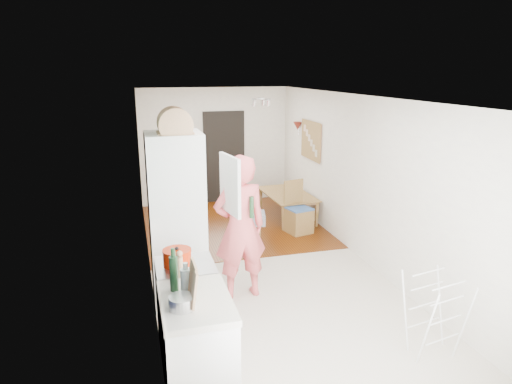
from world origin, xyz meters
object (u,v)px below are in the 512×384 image
dining_chair (299,208)px  drying_rack (434,316)px  person (240,215)px  dining_table (288,208)px  stool (251,233)px

dining_chair → drying_rack: (0.04, -3.77, -0.04)m
person → drying_rack: size_ratio=2.53×
dining_table → drying_rack: drying_rack is taller
person → dining_table: person is taller
person → drying_rack: person is taller
dining_table → drying_rack: 4.62m
stool → drying_rack: drying_rack is taller
dining_chair → drying_rack: bearing=-103.1°
drying_rack → dining_chair: bearing=79.7°
stool → drying_rack: (1.00, -3.47, 0.25)m
dining_chair → drying_rack: size_ratio=1.09×
dining_table → stool: bearing=134.8°
person → dining_chair: person is taller
stool → drying_rack: 3.62m
drying_rack → person: bearing=121.3°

